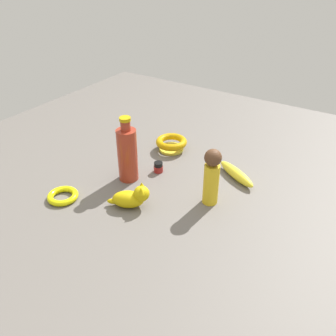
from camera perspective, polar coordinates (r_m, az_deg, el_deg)
The scene contains 8 objects.
ground at distance 1.28m, azimuth 0.00°, elevation -2.96°, with size 2.00×2.00×0.00m, color #5B5651.
bottle_tall at distance 1.27m, azimuth -6.54°, elevation 2.34°, with size 0.07×0.07×0.24m.
person_figure_adult at distance 1.15m, azimuth 7.07°, elevation -1.21°, with size 0.06×0.06×0.20m.
bowl at distance 1.49m, azimuth 0.55°, elevation 4.01°, with size 0.13×0.13×0.05m.
nail_polish_jar at distance 1.35m, azimuth -1.56°, elevation 0.14°, with size 0.04×0.04×0.04m.
cat_figurine at distance 1.17m, azimuth -5.82°, elevation -4.70°, with size 0.13×0.10×0.09m.
bangle at distance 1.26m, azimuth -16.54°, elevation -4.32°, with size 0.10×0.10×0.02m, color yellow.
banana at distance 1.33m, azimuth 10.90°, elevation -0.91°, with size 0.19×0.04×0.04m, color yellow.
Camera 1 is at (0.57, -0.88, 0.73)m, focal length 37.96 mm.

